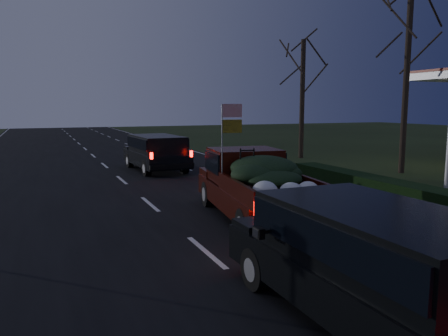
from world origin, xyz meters
name	(u,v)px	position (x,y,z in m)	size (l,w,h in m)	color
ground	(206,253)	(0.00, 0.00, 0.00)	(120.00, 120.00, 0.00)	black
road_asphalt	(206,252)	(0.00, 0.00, 0.01)	(14.00, 120.00, 0.02)	black
hedge_row	(386,188)	(7.80, 3.00, 0.30)	(1.00, 10.00, 0.60)	black
bare_tree_mid	(409,34)	(12.50, 7.00, 6.35)	(3.60, 3.60, 8.50)	black
bare_tree_far	(303,70)	(11.50, 14.00, 5.23)	(3.60, 3.60, 7.00)	black
pickup_truck	(255,181)	(2.26, 2.14, 1.06)	(2.76, 5.61, 2.82)	#380E07
lead_suv	(156,149)	(2.05, 12.09, 1.05)	(2.24, 4.94, 1.39)	black
rear_suv	(372,254)	(1.02, -3.83, 1.06)	(2.28, 4.88, 1.40)	black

